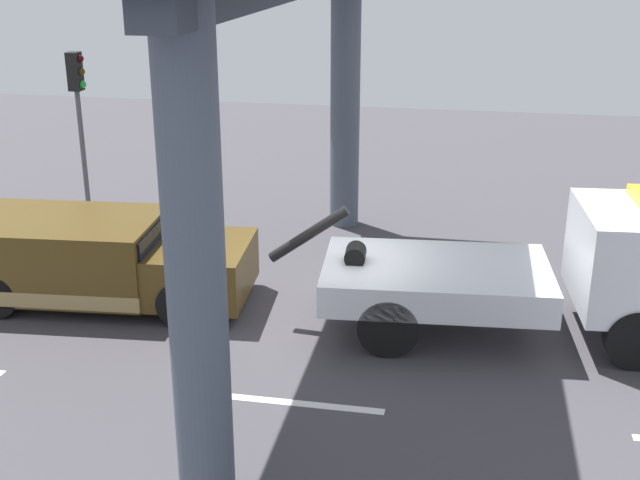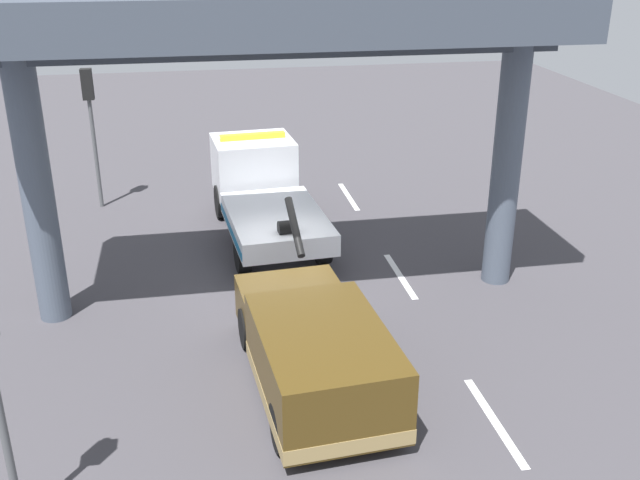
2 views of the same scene
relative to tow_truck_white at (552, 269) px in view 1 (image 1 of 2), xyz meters
The scene contains 5 objects.
ground_plane 3.96m from the tow_truck_white, behind, with size 60.00×40.00×0.10m, color #423F44.
lane_stripe_mid 4.96m from the tow_truck_white, 141.24° to the right, with size 2.60×0.16×0.01m, color silver.
tow_truck_white is the anchor object (origin of this frame).
towed_van_green 8.22m from the tow_truck_white, behind, with size 5.34×2.55×1.58m.
traffic_light_near 11.86m from the tow_truck_white, 156.06° to the left, with size 0.39×0.32×3.95m.
Camera 1 is at (2.27, -13.06, 6.34)m, focal length 45.59 mm.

